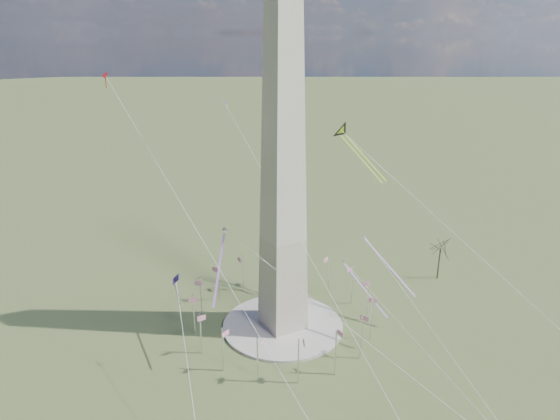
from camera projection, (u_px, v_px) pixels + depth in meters
ground at (283, 326)px, 149.89m from camera, size 2000.00×2000.00×0.00m
plaza at (283, 325)px, 149.76m from camera, size 36.00×36.00×0.80m
washington_monument at (283, 172)px, 133.82m from camera, size 15.56×15.56×100.00m
flagpole_ring at (283, 305)px, 147.45m from camera, size 54.40×54.40×13.00m
tree_near at (441, 246)px, 175.10m from camera, size 10.06×10.06×17.60m
kite_delta_black at (344, 134)px, 158.82m from camera, size 8.80×20.25×16.51m
kite_diamond_purple at (176, 283)px, 124.07m from camera, size 2.18×3.14×9.23m
kite_streamer_left at (382, 257)px, 138.41m from camera, size 4.87×18.77×13.00m
kite_streamer_mid at (221, 256)px, 132.50m from camera, size 12.44×17.54×13.98m
kite_streamer_right at (359, 282)px, 154.05m from camera, size 4.40×18.64×12.87m
kite_small_red at (105, 77)px, 141.70m from camera, size 1.53×1.55×4.44m
kite_small_white at (225, 104)px, 165.46m from camera, size 1.14×1.80×4.01m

